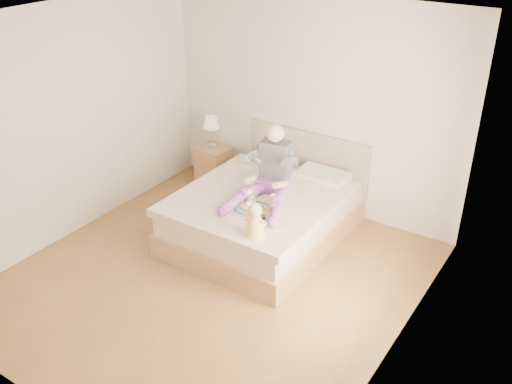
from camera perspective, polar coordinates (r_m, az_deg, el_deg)
The scene contains 7 objects.
room at distance 5.43m, azimuth -4.27°, elevation 4.05°, with size 4.02×4.22×2.71m.
bed at distance 6.79m, azimuth 1.04°, elevation -1.95°, with size 1.70×2.18×1.00m.
nightstand at distance 8.11m, azimuth -4.21°, elevation 2.74°, with size 0.47×0.43×0.53m.
lamp at distance 7.89m, azimuth -4.50°, elevation 6.77°, with size 0.22×0.22×0.45m.
adult at distance 6.44m, azimuth 1.39°, elevation 1.66°, with size 0.70×1.05×0.83m.
tray at distance 6.18m, azimuth -0.02°, elevation -1.71°, with size 0.47×0.37×0.13m.
baby at distance 5.72m, azimuth -0.10°, elevation -3.04°, with size 0.24×0.32×0.36m.
Camera 1 is at (3.15, -3.90, 3.69)m, focal length 40.00 mm.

